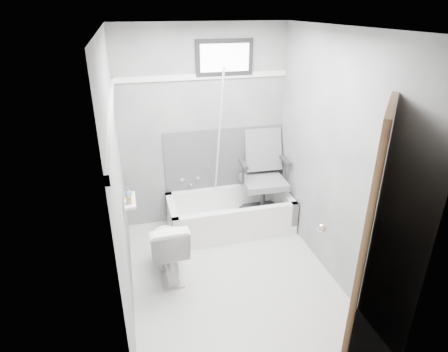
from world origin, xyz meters
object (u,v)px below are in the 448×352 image
object	(u,v)px
soap_bottle_a	(128,198)
soap_bottle_b	(128,192)
bathtub	(230,213)
toilet	(167,246)
door	(425,258)
office_chair	(264,176)

from	to	relation	value
soap_bottle_a	soap_bottle_b	world-z (taller)	soap_bottle_a
bathtub	toilet	size ratio (longest dim) A/B	2.21
soap_bottle_a	soap_bottle_b	bearing A→B (deg)	90.00
soap_bottle_b	toilet	bearing A→B (deg)	-11.31
soap_bottle_a	bathtub	bearing A→B (deg)	32.95
soap_bottle_a	door	bearing A→B (deg)	-37.09
toilet	soap_bottle_b	xyz separation A→B (m)	(-0.32, 0.06, 0.63)
office_chair	soap_bottle_b	xyz separation A→B (m)	(-1.61, -0.67, 0.32)
office_chair	door	world-z (taller)	door
office_chair	bathtub	bearing A→B (deg)	-170.80
office_chair	soap_bottle_b	bearing A→B (deg)	-154.54
door	soap_bottle_a	distance (m)	2.41
soap_bottle_a	office_chair	bearing A→B (deg)	26.59
door	toilet	bearing A→B (deg)	136.33
bathtub	soap_bottle_a	xyz separation A→B (m)	(-1.17, -0.76, 0.76)
soap_bottle_a	soap_bottle_b	distance (m)	0.14
soap_bottle_a	soap_bottle_b	size ratio (longest dim) A/B	1.04
door	soap_bottle_b	distance (m)	2.49
office_chair	toilet	distance (m)	1.52
bathtub	toilet	xyz separation A→B (m)	(-0.85, -0.68, 0.12)
soap_bottle_b	door	bearing A→B (deg)	-39.66
toilet	door	distance (m)	2.31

